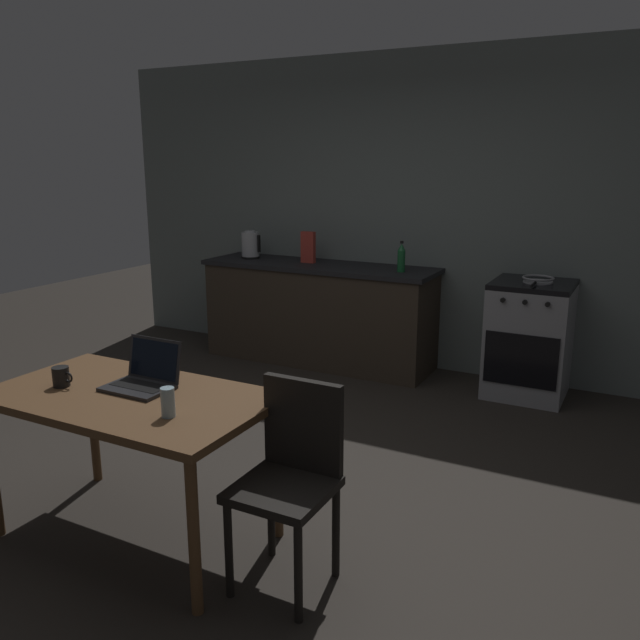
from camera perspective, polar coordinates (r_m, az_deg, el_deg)
ground_plane at (r=3.99m, az=-7.13°, el=-13.45°), size 12.00×12.00×0.00m
back_wall at (r=5.75m, az=9.91°, el=9.12°), size 6.40×0.10×2.73m
kitchen_counter at (r=5.93m, az=-0.09°, el=0.62°), size 2.16×0.64×0.92m
stove_oven at (r=5.35m, az=17.94°, el=-1.61°), size 0.60×0.62×0.92m
dining_table at (r=3.25m, az=-16.41°, el=-7.50°), size 1.36×0.77×0.75m
chair at (r=2.88m, az=-2.52°, el=-13.03°), size 0.40×0.40×0.91m
laptop at (r=3.28m, az=-15.33°, el=-4.98°), size 0.32×0.27×0.22m
electric_kettle at (r=6.20m, az=-6.15°, el=6.59°), size 0.19×0.17×0.26m
bottle at (r=5.45m, az=7.19°, el=5.50°), size 0.07×0.07×0.26m
frying_pan at (r=5.21m, az=18.66°, el=3.39°), size 0.24×0.41×0.05m
coffee_mug at (r=3.42m, az=-21.85°, el=-4.66°), size 0.12×0.08×0.10m
drinking_glass at (r=2.88m, az=-13.26°, el=-7.08°), size 0.06×0.06×0.13m
cereal_box at (r=5.90m, az=-1.05°, el=6.43°), size 0.13×0.05×0.28m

